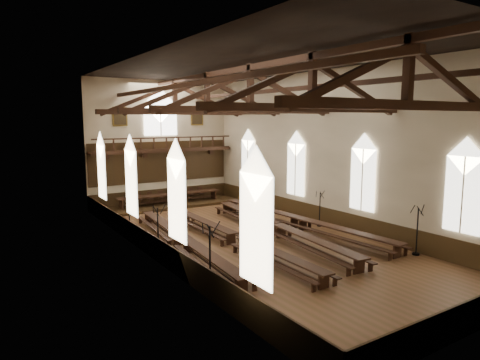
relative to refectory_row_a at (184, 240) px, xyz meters
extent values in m
plane|color=brown|center=(3.99, -0.43, -0.51)|extent=(26.00, 26.00, 0.00)
plane|color=beige|center=(3.99, 12.57, 4.49)|extent=(12.00, 0.00, 12.00)
plane|color=beige|center=(-2.01, -0.43, 4.49)|extent=(0.00, 26.00, 26.00)
plane|color=beige|center=(9.99, -0.43, 4.49)|extent=(0.00, 26.00, 26.00)
plane|color=black|center=(3.99, -0.43, 9.49)|extent=(26.00, 26.00, 0.00)
cube|color=#352410|center=(3.99, 12.53, 0.09)|extent=(11.90, 0.08, 1.20)
cube|color=#352410|center=(3.99, -13.39, 0.09)|extent=(11.90, 0.08, 1.20)
cube|color=#352410|center=(-1.97, -0.43, 0.09)|extent=(0.08, 25.90, 1.20)
cube|color=#352410|center=(9.95, -0.43, 0.09)|extent=(0.08, 25.90, 1.20)
cube|color=silver|center=(-1.91, -9.43, 2.89)|extent=(0.05, 1.80, 3.60)
cube|color=silver|center=(-1.91, -9.43, 4.69)|extent=(0.05, 1.80, 1.80)
cylinder|color=beige|center=(-1.87, -9.43, 2.89)|extent=(0.08, 0.08, 3.60)
cube|color=silver|center=(-1.91, -3.43, 2.89)|extent=(0.05, 1.80, 3.60)
cube|color=silver|center=(-1.91, -3.43, 4.69)|extent=(0.05, 1.80, 1.80)
cylinder|color=beige|center=(-1.87, -3.43, 2.89)|extent=(0.08, 0.08, 3.60)
cube|color=silver|center=(-1.91, 2.57, 2.89)|extent=(0.05, 1.80, 3.60)
cube|color=silver|center=(-1.91, 2.57, 4.69)|extent=(0.05, 1.80, 1.80)
cylinder|color=beige|center=(-1.87, 2.57, 2.89)|extent=(0.08, 0.08, 3.60)
cube|color=silver|center=(-1.91, 8.57, 2.89)|extent=(0.05, 1.80, 3.60)
cube|color=silver|center=(-1.91, 8.57, 4.69)|extent=(0.05, 1.80, 1.80)
cylinder|color=beige|center=(-1.87, 8.57, 2.89)|extent=(0.08, 0.08, 3.60)
cube|color=silver|center=(9.89, -9.43, 2.89)|extent=(0.05, 1.80, 3.60)
cube|color=silver|center=(9.89, -9.43, 4.69)|extent=(0.05, 1.80, 1.80)
cylinder|color=beige|center=(9.85, -9.43, 2.89)|extent=(0.08, 0.08, 3.60)
cube|color=silver|center=(9.89, -3.43, 2.89)|extent=(0.05, 1.80, 3.60)
cube|color=silver|center=(9.89, -3.43, 4.69)|extent=(0.05, 1.80, 1.80)
cylinder|color=beige|center=(9.85, -3.43, 2.89)|extent=(0.08, 0.08, 3.60)
cube|color=silver|center=(9.89, 2.57, 2.89)|extent=(0.05, 1.80, 3.60)
cube|color=silver|center=(9.89, 2.57, 4.69)|extent=(0.05, 1.80, 1.80)
cylinder|color=beige|center=(9.85, 2.57, 2.89)|extent=(0.08, 0.08, 3.60)
cube|color=silver|center=(9.89, 8.57, 2.89)|extent=(0.05, 1.80, 3.60)
cube|color=silver|center=(9.89, 8.57, 4.69)|extent=(0.05, 1.80, 1.80)
cylinder|color=beige|center=(9.85, 8.57, 2.89)|extent=(0.08, 0.08, 3.60)
cube|color=white|center=(3.99, 12.47, 6.29)|extent=(2.80, 0.05, 2.40)
cube|color=white|center=(3.99, 12.47, 7.49)|extent=(2.80, 0.05, 2.80)
cylinder|color=beige|center=(3.99, 12.43, 6.29)|extent=(0.10, 0.10, 2.40)
cube|color=black|center=(3.99, 11.92, 3.89)|extent=(11.80, 1.20, 0.20)
cube|color=#352410|center=(3.99, 12.51, 2.94)|extent=(11.80, 0.10, 3.30)
cube|color=black|center=(3.99, 11.38, 4.94)|extent=(11.60, 0.12, 0.10)
cube|color=black|center=(3.99, 11.38, 4.04)|extent=(11.60, 0.12, 0.10)
cube|color=black|center=(-0.51, 12.32, 3.64)|extent=(0.35, 0.40, 0.50)
cube|color=black|center=(2.49, 12.32, 3.64)|extent=(0.35, 0.40, 0.50)
cube|color=black|center=(5.49, 12.32, 3.64)|extent=(0.35, 0.40, 0.50)
cube|color=black|center=(8.49, 12.32, 3.64)|extent=(0.35, 0.40, 0.50)
cube|color=brown|center=(0.69, 12.48, 6.59)|extent=(1.15, 0.06, 1.45)
cube|color=black|center=(0.69, 12.44, 6.59)|extent=(0.95, 0.04, 1.25)
cube|color=brown|center=(7.29, 12.48, 6.59)|extent=(1.15, 0.06, 1.45)
cube|color=black|center=(7.29, 12.44, 6.59)|extent=(0.95, 0.04, 1.25)
cube|color=black|center=(3.99, -10.43, 6.89)|extent=(11.70, 0.35, 0.35)
cube|color=black|center=(3.99, -10.43, 8.19)|extent=(0.30, 0.30, 2.40)
cube|color=black|center=(1.11, -10.43, 7.79)|extent=(5.44, 0.26, 2.40)
cube|color=black|center=(6.87, -10.43, 7.79)|extent=(5.44, 0.26, 2.40)
cube|color=black|center=(3.99, -5.43, 6.89)|extent=(11.70, 0.35, 0.35)
cube|color=black|center=(3.99, -5.43, 8.19)|extent=(0.30, 0.30, 2.40)
cube|color=black|center=(1.11, -5.43, 7.79)|extent=(5.44, 0.26, 2.40)
cube|color=black|center=(6.87, -5.43, 7.79)|extent=(5.44, 0.26, 2.40)
cube|color=black|center=(3.99, -0.43, 6.89)|extent=(11.70, 0.35, 0.35)
cube|color=black|center=(3.99, -0.43, 8.19)|extent=(0.30, 0.30, 2.40)
cube|color=black|center=(1.11, -0.43, 7.79)|extent=(5.44, 0.26, 2.40)
cube|color=black|center=(6.87, -0.43, 7.79)|extent=(5.44, 0.26, 2.40)
cube|color=black|center=(3.99, 4.57, 6.89)|extent=(11.70, 0.35, 0.35)
cube|color=black|center=(3.99, 4.57, 8.19)|extent=(0.30, 0.30, 2.40)
cube|color=black|center=(1.11, 4.57, 7.79)|extent=(5.44, 0.26, 2.40)
cube|color=black|center=(6.87, 4.57, 7.79)|extent=(5.44, 0.26, 2.40)
cube|color=black|center=(3.99, 9.57, 6.89)|extent=(11.70, 0.35, 0.35)
cube|color=black|center=(3.99, 9.57, 8.19)|extent=(0.30, 0.30, 2.40)
cube|color=black|center=(1.11, 9.57, 7.79)|extent=(5.44, 0.26, 2.40)
cube|color=black|center=(6.87, 9.57, 7.79)|extent=(5.44, 0.26, 2.40)
cube|color=black|center=(0.63, -0.43, 8.19)|extent=(0.25, 25.70, 0.25)
cube|color=black|center=(7.35, -0.43, 8.19)|extent=(0.25, 25.70, 0.25)
cube|color=black|center=(3.99, -0.43, 9.19)|extent=(0.30, 25.70, 0.30)
cube|color=black|center=(0.00, -3.70, 0.15)|extent=(1.25, 6.58, 0.07)
cube|color=black|center=(0.00, -6.65, -0.20)|extent=(0.56, 0.13, 0.63)
cube|color=black|center=(0.00, -0.75, -0.20)|extent=(0.56, 0.13, 0.63)
cube|color=black|center=(0.00, -3.70, -0.28)|extent=(0.61, 5.78, 0.07)
cube|color=black|center=(-0.58, -3.65, -0.12)|extent=(0.86, 6.54, 0.06)
cube|color=black|center=(-0.58, -6.64, -0.33)|extent=(0.21, 0.08, 0.36)
cube|color=black|center=(-0.58, -0.65, -0.33)|extent=(0.21, 0.08, 0.36)
cube|color=black|center=(0.58, -3.75, -0.12)|extent=(0.86, 6.54, 0.06)
cube|color=black|center=(0.58, -6.75, -0.33)|extent=(0.21, 0.08, 0.36)
cube|color=black|center=(0.58, -0.76, -0.33)|extent=(0.21, 0.08, 0.36)
cube|color=black|center=(0.00, 3.70, 0.15)|extent=(1.25, 6.58, 0.07)
cube|color=black|center=(0.00, 0.75, -0.20)|extent=(0.56, 0.13, 0.63)
cube|color=black|center=(0.00, 6.65, -0.20)|extent=(0.56, 0.13, 0.63)
cube|color=black|center=(0.00, 3.70, -0.28)|extent=(0.61, 5.78, 0.07)
cube|color=black|center=(-0.58, 3.75, -0.12)|extent=(0.86, 6.54, 0.06)
cube|color=black|center=(-0.58, 0.76, -0.33)|extent=(0.21, 0.08, 0.36)
cube|color=black|center=(-0.58, 6.75, -0.33)|extent=(0.21, 0.08, 0.36)
cube|color=black|center=(0.58, 3.65, -0.12)|extent=(0.86, 6.54, 0.06)
cube|color=black|center=(0.58, 0.65, -0.33)|extent=(0.21, 0.08, 0.36)
cube|color=black|center=(0.58, 6.64, -0.33)|extent=(0.21, 0.08, 0.36)
cube|color=black|center=(2.55, -5.09, 0.16)|extent=(0.75, 6.63, 0.08)
cube|color=black|center=(2.55, -8.07, -0.19)|extent=(0.56, 0.08, 0.63)
cube|color=black|center=(2.55, -2.11, -0.19)|extent=(0.56, 0.08, 0.63)
cube|color=black|center=(2.55, -5.09, -0.28)|extent=(0.15, 5.86, 0.08)
cube|color=black|center=(1.96, -5.08, -0.11)|extent=(0.35, 6.62, 0.06)
cube|color=black|center=(1.96, -8.11, -0.33)|extent=(0.21, 0.07, 0.37)
cube|color=black|center=(1.96, -2.05, -0.33)|extent=(0.21, 0.07, 0.37)
cube|color=black|center=(3.13, -5.09, -0.11)|extent=(0.35, 6.62, 0.06)
cube|color=black|center=(3.13, -8.12, -0.33)|extent=(0.21, 0.07, 0.37)
cube|color=black|center=(3.13, -2.07, -0.33)|extent=(0.21, 0.07, 0.37)
cube|color=black|center=(2.55, 2.31, 0.16)|extent=(0.75, 6.63, 0.08)
cube|color=black|center=(2.55, -0.67, -0.19)|extent=(0.56, 0.08, 0.63)
cube|color=black|center=(2.55, 5.29, -0.19)|extent=(0.56, 0.08, 0.63)
cube|color=black|center=(2.55, 2.31, -0.28)|extent=(0.15, 5.86, 0.08)
cube|color=black|center=(1.96, 2.32, -0.11)|extent=(0.35, 6.62, 0.06)
cube|color=black|center=(1.96, -0.71, -0.33)|extent=(0.21, 0.07, 0.37)
cube|color=black|center=(1.96, 5.35, -0.33)|extent=(0.21, 0.07, 0.37)
cube|color=black|center=(3.13, 2.31, -0.11)|extent=(0.35, 6.62, 0.06)
cube|color=black|center=(3.13, -0.72, -0.33)|extent=(0.21, 0.07, 0.37)
cube|color=black|center=(3.13, 5.33, -0.33)|extent=(0.21, 0.07, 0.37)
cube|color=black|center=(5.78, -4.39, 0.23)|extent=(1.48, 7.30, 0.08)
cube|color=black|center=(5.78, -7.66, -0.16)|extent=(0.62, 0.15, 0.70)
cube|color=black|center=(5.78, -1.13, -0.16)|extent=(0.62, 0.15, 0.70)
cube|color=black|center=(5.78, -4.39, -0.25)|extent=(0.75, 6.41, 0.08)
cube|color=black|center=(5.14, -4.33, -0.08)|extent=(1.04, 7.26, 0.06)
cube|color=black|center=(5.14, -7.65, -0.31)|extent=(0.24, 0.10, 0.40)
cube|color=black|center=(5.14, -1.01, -0.31)|extent=(0.24, 0.10, 0.40)
cube|color=black|center=(6.42, -4.46, -0.08)|extent=(1.04, 7.26, 0.06)
cube|color=black|center=(6.42, -7.78, -0.31)|extent=(0.24, 0.10, 0.40)
cube|color=black|center=(6.42, -1.14, -0.31)|extent=(0.24, 0.10, 0.40)
cube|color=black|center=(5.78, 3.01, 0.23)|extent=(1.48, 7.30, 0.08)
cube|color=black|center=(5.78, -0.26, -0.16)|extent=(0.62, 0.15, 0.70)
cube|color=black|center=(5.78, 6.27, -0.16)|extent=(0.62, 0.15, 0.70)
cube|color=black|center=(5.78, 3.01, -0.25)|extent=(0.75, 6.41, 0.08)
cube|color=black|center=(5.14, 3.07, -0.08)|extent=(1.04, 7.26, 0.06)
cube|color=black|center=(5.14, -0.25, -0.31)|extent=(0.24, 0.10, 0.40)
cube|color=black|center=(5.14, 6.39, -0.31)|extent=(0.24, 0.10, 0.40)
cube|color=black|center=(6.42, 2.94, -0.08)|extent=(1.04, 7.26, 0.06)
cube|color=black|center=(6.42, -0.38, -0.31)|extent=(0.24, 0.10, 0.40)
cube|color=black|center=(6.42, 6.26, -0.31)|extent=(0.24, 0.10, 0.40)
cube|color=black|center=(7.86, -3.87, 0.24)|extent=(1.19, 7.43, 0.08)
cube|color=black|center=(7.86, -7.20, -0.16)|extent=(0.63, 0.12, 0.71)
cube|color=black|center=(7.86, -0.54, -0.16)|extent=(0.63, 0.12, 0.71)
cube|color=black|center=(7.86, -3.87, -0.25)|extent=(0.48, 6.55, 0.08)
cube|color=black|center=(7.21, -3.91, -0.07)|extent=(0.74, 7.40, 0.06)
cube|color=black|center=(7.21, -7.29, -0.31)|extent=(0.24, 0.09, 0.41)
cube|color=black|center=(7.21, -0.53, -0.31)|extent=(0.24, 0.09, 0.41)
cube|color=black|center=(8.51, -3.83, -0.07)|extent=(0.74, 7.40, 0.06)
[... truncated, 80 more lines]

